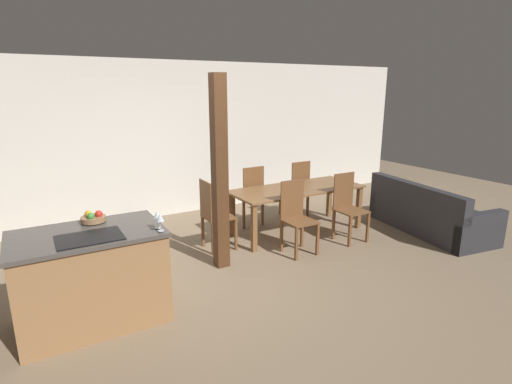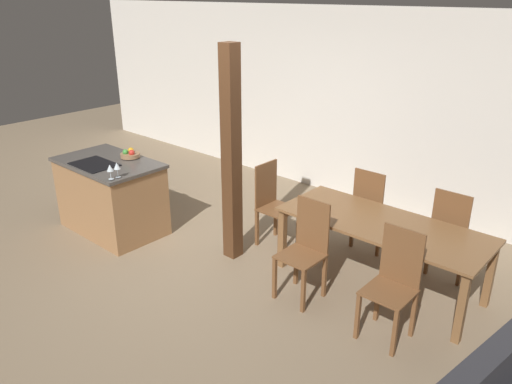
{
  "view_description": "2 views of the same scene",
  "coord_description": "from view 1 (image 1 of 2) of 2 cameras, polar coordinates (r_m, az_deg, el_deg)",
  "views": [
    {
      "loc": [
        -1.87,
        -4.05,
        2.23
      ],
      "look_at": [
        0.6,
        0.2,
        0.95
      ],
      "focal_mm": 28.0,
      "sensor_mm": 36.0,
      "label": 1
    },
    {
      "loc": [
        3.76,
        -3.37,
        2.89
      ],
      "look_at": [
        0.6,
        0.2,
        0.95
      ],
      "focal_mm": 35.0,
      "sensor_mm": 36.0,
      "label": 2
    }
  ],
  "objects": [
    {
      "name": "ground_plane",
      "position": [
        4.99,
        -4.91,
        -12.03
      ],
      "size": [
        16.0,
        16.0,
        0.0
      ],
      "primitive_type": "plane",
      "color": "#847056"
    },
    {
      "name": "wall_back",
      "position": [
        7.14,
        -14.88,
        7.02
      ],
      "size": [
        11.2,
        0.08,
        2.7
      ],
      "color": "silver",
      "rests_on": "ground_plane"
    },
    {
      "name": "kitchen_island",
      "position": [
        4.23,
        -22.42,
        -11.2
      ],
      "size": [
        1.36,
        0.84,
        0.94
      ],
      "color": "#9E7047",
      "rests_on": "ground_plane"
    },
    {
      "name": "fruit_bowl",
      "position": [
        4.31,
        -22.24,
        -3.42
      ],
      "size": [
        0.24,
        0.24,
        0.11
      ],
      "color": "#99704C",
      "rests_on": "kitchen_island"
    },
    {
      "name": "wine_glass_near",
      "position": [
        3.81,
        -13.55,
        -3.61
      ],
      "size": [
        0.07,
        0.07,
        0.17
      ],
      "color": "silver",
      "rests_on": "kitchen_island"
    },
    {
      "name": "wine_glass_middle",
      "position": [
        3.89,
        -13.94,
        -3.25
      ],
      "size": [
        0.07,
        0.07,
        0.17
      ],
      "color": "silver",
      "rests_on": "kitchen_island"
    },
    {
      "name": "dining_table",
      "position": [
        6.28,
        5.85,
        -0.19
      ],
      "size": [
        2.1,
        0.86,
        0.72
      ],
      "color": "brown",
      "rests_on": "ground_plane"
    },
    {
      "name": "dining_chair_near_left",
      "position": [
        5.54,
        5.8,
        -3.4
      ],
      "size": [
        0.4,
        0.4,
        1.01
      ],
      "color": "brown",
      "rests_on": "ground_plane"
    },
    {
      "name": "dining_chair_near_right",
      "position": [
        6.13,
        12.99,
        -1.95
      ],
      "size": [
        0.4,
        0.4,
        1.01
      ],
      "color": "brown",
      "rests_on": "ground_plane"
    },
    {
      "name": "dining_chair_far_left",
      "position": [
        6.59,
        -0.83,
        -0.4
      ],
      "size": [
        0.4,
        0.4,
        1.01
      ],
      "rotation": [
        0.0,
        0.0,
        3.14
      ],
      "color": "brown",
      "rests_on": "ground_plane"
    },
    {
      "name": "dining_chair_far_right",
      "position": [
        7.09,
        5.84,
        0.6
      ],
      "size": [
        0.4,
        0.4,
        1.01
      ],
      "rotation": [
        0.0,
        0.0,
        3.14
      ],
      "color": "brown",
      "rests_on": "ground_plane"
    },
    {
      "name": "dining_chair_head_end",
      "position": [
        5.62,
        -6.09,
        -3.15
      ],
      "size": [
        0.4,
        0.4,
        1.01
      ],
      "rotation": [
        0.0,
        0.0,
        1.57
      ],
      "color": "brown",
      "rests_on": "ground_plane"
    },
    {
      "name": "couch",
      "position": [
        6.96,
        23.4,
        -2.99
      ],
      "size": [
        1.14,
        2.06,
        0.8
      ],
      "rotation": [
        0.0,
        0.0,
        1.43
      ],
      "color": "#2D2D33",
      "rests_on": "ground_plane"
    },
    {
      "name": "timber_post",
      "position": [
        4.91,
        -5.21,
        2.47
      ],
      "size": [
        0.16,
        0.16,
        2.41
      ],
      "color": "#4C2D19",
      "rests_on": "ground_plane"
    }
  ]
}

